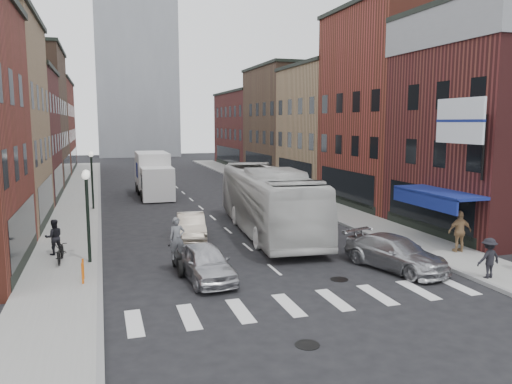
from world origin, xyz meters
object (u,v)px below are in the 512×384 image
Objects in this scene: bike_rack at (83,271)px; transit_bus at (268,200)px; sedan_left_far at (191,226)px; parked_bicycle at (61,251)px; box_truck at (154,175)px; ped_right_b at (460,231)px; streetlamp_far at (92,169)px; curb_car at (395,253)px; billboard_sign at (461,122)px; ped_left_solo at (54,237)px; streetlamp_near at (87,199)px; ped_right_a at (489,258)px; sedan_left_near at (205,262)px; motorcycle_rider at (177,247)px.

bike_rack is 0.06× the size of transit_bus.
sedan_left_far reaches higher than parked_bicycle.
box_truck is 25.82m from ped_right_b.
streetlamp_far is at bearing 89.31° from bike_rack.
curb_car is (12.29, -18.41, -2.22)m from streetlamp_far.
billboard_sign is 2.06× the size of parked_bicycle.
bike_rack is at bearing 177.17° from billboard_sign.
ped_left_solo is at bearing 106.85° from bike_rack.
ped_right_b is (0.40, 0.16, -5.01)m from billboard_sign.
streetlamp_near is 2.61× the size of ped_right_a.
billboard_sign reaches higher than sedan_left_near.
billboard_sign is at bearing 29.04° from ped_right_b.
streetlamp_near is 16.82m from ped_right_b.
transit_bus reaches higher than ped_left_solo.
streetlamp_near is 1.78× the size of motorcycle_rider.
parked_bicycle is 0.93× the size of ped_right_b.
box_truck is at bearing 83.86° from sedan_left_near.
box_truck is (4.97, 22.41, 1.23)m from bike_rack.
ped_right_b is (4.10, 1.07, 0.43)m from curb_car.
sedan_left_near is (-5.06, -7.26, -1.13)m from transit_bus.
ped_right_b is at bearing -2.54° from curb_car.
transit_bus is at bearing -67.26° from ped_right_a.
sedan_left_far is at bearing -51.15° from ped_right_a.
billboard_sign is at bearing -63.81° from box_truck.
streetlamp_near is 0.50× the size of box_truck.
box_truck is at bearing -56.21° from ped_right_b.
parked_bicycle is at bearing 161.98° from streetlamp_near.
ped_right_a is at bearing 139.29° from ped_left_solo.
box_truck is 5.25× the size of ped_right_a.
box_truck is at bearing -73.24° from ped_right_a.
transit_bus reaches higher than ped_right_a.
sedan_left_near is 2.53× the size of ped_left_solo.
box_truck is 19.05m from ped_left_solo.
curb_car is (-3.70, -0.91, -5.44)m from billboard_sign.
curb_car is (12.29, -4.41, -2.22)m from streetlamp_near.
streetlamp_near reaches higher than ped_right_a.
curb_car is 4.26m from ped_right_b.
ped_left_solo is at bearing 138.79° from curb_car.
streetlamp_far reaches higher than curb_car.
transit_bus is (4.66, -15.91, 0.05)m from box_truck.
motorcycle_rider is 6.00m from sedan_left_far.
bike_rack is at bearing -94.24° from streetlamp_near.
parked_bicycle is at bearing 167.25° from billboard_sign.
box_truck is 21.90m from motorcycle_rider.
streetlamp_far is 2.12× the size of ped_right_b.
streetlamp_far is at bearing 132.41° from billboard_sign.
ped_right_a is (-1.19, -3.42, -5.20)m from billboard_sign.
parked_bicycle is 17.58m from ped_right_a.
ped_right_b is (16.39, -3.34, -1.79)m from streetlamp_near.
parked_bicycle is at bearing -28.43° from ped_right_a.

